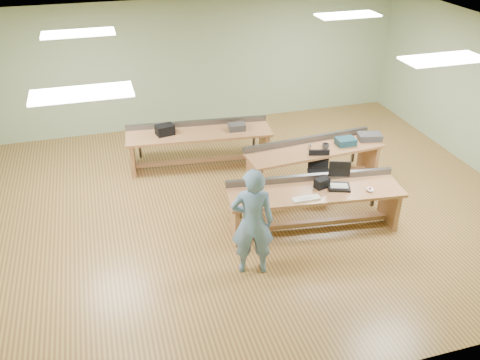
# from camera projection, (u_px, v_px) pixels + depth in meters

# --- Properties ---
(floor) EXTENTS (10.00, 10.00, 0.00)m
(floor) POSITION_uv_depth(u_px,v_px,m) (245.00, 205.00, 9.38)
(floor) COLOR olive
(floor) RESTS_ON ground
(ceiling) EXTENTS (10.00, 10.00, 0.00)m
(ceiling) POSITION_uv_depth(u_px,v_px,m) (246.00, 43.00, 7.88)
(ceiling) COLOR silver
(ceiling) RESTS_ON wall_back
(wall_back) EXTENTS (10.00, 0.04, 3.00)m
(wall_back) POSITION_uv_depth(u_px,v_px,m) (197.00, 63.00, 11.96)
(wall_back) COLOR #92A87F
(wall_back) RESTS_ON floor
(wall_front) EXTENTS (10.00, 0.04, 3.00)m
(wall_front) POSITION_uv_depth(u_px,v_px,m) (356.00, 284.00, 5.31)
(wall_front) COLOR #92A87F
(wall_front) RESTS_ON floor
(fluor_panels) EXTENTS (6.20, 3.50, 0.03)m
(fluor_panels) POSITION_uv_depth(u_px,v_px,m) (246.00, 45.00, 7.90)
(fluor_panels) COLOR white
(fluor_panels) RESTS_ON ceiling
(workbench_front) EXTENTS (2.99, 1.12, 0.86)m
(workbench_front) POSITION_uv_depth(u_px,v_px,m) (314.00, 199.00, 8.52)
(workbench_front) COLOR #A36B44
(workbench_front) RESTS_ON floor
(workbench_mid) EXTENTS (2.76, 0.94, 0.86)m
(workbench_mid) POSITION_uv_depth(u_px,v_px,m) (313.00, 157.00, 9.86)
(workbench_mid) COLOR #A36B44
(workbench_mid) RESTS_ON floor
(workbench_back) EXTENTS (3.02, 1.08, 0.86)m
(workbench_back) POSITION_uv_depth(u_px,v_px,m) (199.00, 140.00, 10.52)
(workbench_back) COLOR #A36B44
(workbench_back) RESTS_ON floor
(person) EXTENTS (0.72, 0.56, 1.76)m
(person) POSITION_uv_depth(u_px,v_px,m) (252.00, 222.00, 7.37)
(person) COLOR slate
(person) RESTS_ON floor
(laptop_base) EXTENTS (0.44, 0.40, 0.04)m
(laptop_base) POSITION_uv_depth(u_px,v_px,m) (339.00, 187.00, 8.45)
(laptop_base) COLOR black
(laptop_base) RESTS_ON workbench_front
(laptop_screen) EXTENTS (0.34, 0.14, 0.28)m
(laptop_screen) POSITION_uv_depth(u_px,v_px,m) (340.00, 169.00, 8.45)
(laptop_screen) COLOR black
(laptop_screen) RESTS_ON laptop_base
(keyboard) EXTENTS (0.46, 0.16, 0.03)m
(keyboard) POSITION_uv_depth(u_px,v_px,m) (306.00, 199.00, 8.15)
(keyboard) COLOR beige
(keyboard) RESTS_ON workbench_front
(trackball_mouse) EXTENTS (0.17, 0.18, 0.06)m
(trackball_mouse) POSITION_uv_depth(u_px,v_px,m) (370.00, 189.00, 8.37)
(trackball_mouse) COLOR white
(trackball_mouse) RESTS_ON workbench_front
(camera_bag) EXTENTS (0.27, 0.22, 0.16)m
(camera_bag) POSITION_uv_depth(u_px,v_px,m) (322.00, 183.00, 8.44)
(camera_bag) COLOR black
(camera_bag) RESTS_ON workbench_front
(task_chair) EXTENTS (0.57, 0.57, 0.86)m
(task_chair) POSITION_uv_depth(u_px,v_px,m) (318.00, 179.00, 9.59)
(task_chair) COLOR black
(task_chair) RESTS_ON floor
(parts_bin_teal) EXTENTS (0.37, 0.28, 0.13)m
(parts_bin_teal) POSITION_uv_depth(u_px,v_px,m) (346.00, 141.00, 9.87)
(parts_bin_teal) COLOR #153946
(parts_bin_teal) RESTS_ON workbench_mid
(parts_bin_grey) EXTENTS (0.50, 0.38, 0.12)m
(parts_bin_grey) POSITION_uv_depth(u_px,v_px,m) (369.00, 137.00, 10.06)
(parts_bin_grey) COLOR #353537
(parts_bin_grey) RESTS_ON workbench_mid
(mug) EXTENTS (0.16, 0.16, 0.11)m
(mug) POSITION_uv_depth(u_px,v_px,m) (326.00, 146.00, 9.71)
(mug) COLOR #353537
(mug) RESTS_ON workbench_mid
(drinks_can) EXTENTS (0.08, 0.08, 0.11)m
(drinks_can) POSITION_uv_depth(u_px,v_px,m) (310.00, 146.00, 9.69)
(drinks_can) COLOR silver
(drinks_can) RESTS_ON workbench_mid
(storage_box_back) EXTENTS (0.40, 0.32, 0.20)m
(storage_box_back) POSITION_uv_depth(u_px,v_px,m) (165.00, 130.00, 10.25)
(storage_box_back) COLOR black
(storage_box_back) RESTS_ON workbench_back
(tray_back) EXTENTS (0.35, 0.27, 0.13)m
(tray_back) POSITION_uv_depth(u_px,v_px,m) (237.00, 127.00, 10.46)
(tray_back) COLOR #353537
(tray_back) RESTS_ON workbench_back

